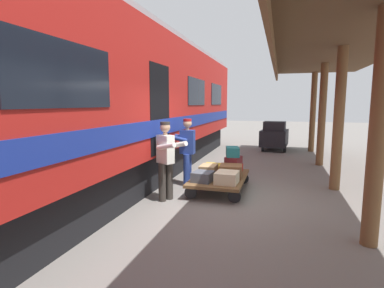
% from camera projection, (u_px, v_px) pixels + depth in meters
% --- Properties ---
extents(ground_plane, '(60.00, 60.00, 0.00)m').
position_uv_depth(ground_plane, '(238.00, 200.00, 6.52)').
color(ground_plane, slate).
extents(platform_canopy, '(3.20, 15.99, 3.56)m').
position_uv_depth(platform_canopy, '(356.00, 39.00, 5.49)').
color(platform_canopy, brown).
rests_on(platform_canopy, ground_plane).
extents(train_car, '(3.02, 17.59, 4.00)m').
position_uv_depth(train_car, '(102.00, 104.00, 7.16)').
color(train_car, '#B21E19').
rests_on(train_car, ground_plane).
extents(luggage_cart, '(1.24, 2.00, 0.35)m').
position_uv_depth(luggage_cart, '(219.00, 178.00, 7.21)').
color(luggage_cart, brown).
rests_on(luggage_cart, ground_plane).
extents(suitcase_yellow_case, '(0.49, 0.47, 0.17)m').
position_uv_depth(suitcase_yellow_case, '(213.00, 168.00, 7.79)').
color(suitcase_yellow_case, gold).
rests_on(suitcase_yellow_case, luggage_cart).
extents(suitcase_brown_leather, '(0.55, 0.52, 0.30)m').
position_uv_depth(suitcase_brown_leather, '(231.00, 171.00, 7.11)').
color(suitcase_brown_leather, brown).
rests_on(suitcase_brown_leather, luggage_cart).
extents(suitcase_cream_canvas, '(0.49, 0.55, 0.25)m').
position_uv_depth(suitcase_cream_canvas, '(227.00, 177.00, 6.59)').
color(suitcase_cream_canvas, beige).
rests_on(suitcase_cream_canvas, luggage_cart).
extents(suitcase_slate_roller, '(0.48, 0.50, 0.22)m').
position_uv_depth(suitcase_slate_roller, '(203.00, 177.00, 6.74)').
color(suitcase_slate_roller, '#4C515B').
rests_on(suitcase_slate_roller, luggage_cart).
extents(suitcase_tan_vintage, '(0.38, 0.50, 0.26)m').
position_uv_depth(suitcase_tan_vintage, '(209.00, 170.00, 7.26)').
color(suitcase_tan_vintage, tan).
rests_on(suitcase_tan_vintage, luggage_cart).
extents(suitcase_red_plastic, '(0.40, 0.61, 0.18)m').
position_uv_depth(suitcase_red_plastic, '(234.00, 169.00, 7.64)').
color(suitcase_red_plastic, '#AD231E').
rests_on(suitcase_red_plastic, luggage_cart).
extents(suitcase_maroon_trunk, '(0.41, 0.52, 0.23)m').
position_uv_depth(suitcase_maroon_trunk, '(233.00, 161.00, 7.60)').
color(suitcase_maroon_trunk, maroon).
rests_on(suitcase_maroon_trunk, suitcase_red_plastic).
extents(suitcase_teal_softside, '(0.41, 0.53, 0.24)m').
position_uv_depth(suitcase_teal_softside, '(233.00, 152.00, 7.59)').
color(suitcase_teal_softside, '#1E666B').
rests_on(suitcase_teal_softside, suitcase_maroon_trunk).
extents(porter_in_overalls, '(0.68, 0.44, 1.70)m').
position_uv_depth(porter_in_overalls, '(187.00, 149.00, 7.63)').
color(porter_in_overalls, navy).
rests_on(porter_in_overalls, ground_plane).
extents(porter_by_door, '(0.74, 0.62, 1.70)m').
position_uv_depth(porter_by_door, '(166.00, 158.00, 6.40)').
color(porter_by_door, '#332D28').
rests_on(porter_by_door, ground_plane).
extents(baggage_tug, '(1.26, 1.80, 1.30)m').
position_uv_depth(baggage_tug, '(274.00, 136.00, 13.41)').
color(baggage_tug, black).
rests_on(baggage_tug, ground_plane).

